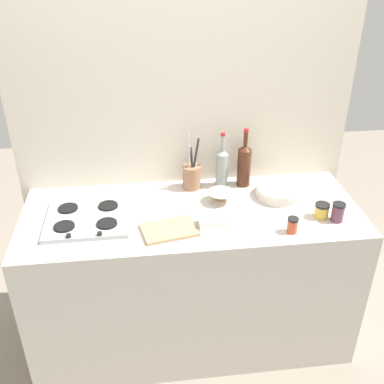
% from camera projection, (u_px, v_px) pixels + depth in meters
% --- Properties ---
extents(ground_plane, '(6.00, 6.00, 0.00)m').
position_uv_depth(ground_plane, '(192.00, 332.00, 2.88)').
color(ground_plane, gray).
rests_on(ground_plane, ground).
extents(counter_block, '(1.80, 0.70, 0.90)m').
position_uv_depth(counter_block, '(192.00, 277.00, 2.66)').
color(counter_block, beige).
rests_on(counter_block, ground).
extents(backsplash_panel, '(1.90, 0.06, 2.19)m').
position_uv_depth(backsplash_panel, '(184.00, 148.00, 2.66)').
color(backsplash_panel, beige).
rests_on(backsplash_panel, ground).
extents(stovetop_hob, '(0.42, 0.38, 0.04)m').
position_uv_depth(stovetop_hob, '(87.00, 218.00, 2.35)').
color(stovetop_hob, '#B2B2B7').
rests_on(stovetop_hob, counter_block).
extents(plate_stack, '(0.26, 0.26, 0.06)m').
position_uv_depth(plate_stack, '(279.00, 192.00, 2.55)').
color(plate_stack, silver).
rests_on(plate_stack, counter_block).
extents(wine_bottle_leftmost, '(0.07, 0.07, 0.33)m').
position_uv_depth(wine_bottle_leftmost, '(222.00, 167.00, 2.61)').
color(wine_bottle_leftmost, gray).
rests_on(wine_bottle_leftmost, counter_block).
extents(wine_bottle_mid_left, '(0.08, 0.08, 0.35)m').
position_uv_depth(wine_bottle_mid_left, '(244.00, 164.00, 2.62)').
color(wine_bottle_mid_left, '#472314').
rests_on(wine_bottle_mid_left, counter_block).
extents(mixing_bowl, '(0.15, 0.15, 0.06)m').
position_uv_depth(mixing_bowl, '(221.00, 196.00, 2.50)').
color(mixing_bowl, beige).
rests_on(mixing_bowl, counter_block).
extents(butter_dish, '(0.15, 0.10, 0.05)m').
position_uv_depth(butter_dish, '(213.00, 221.00, 2.30)').
color(butter_dish, white).
rests_on(butter_dish, counter_block).
extents(utensil_crock, '(0.10, 0.10, 0.33)m').
position_uv_depth(utensil_crock, '(192.00, 176.00, 2.62)').
color(utensil_crock, '#996B4C').
rests_on(utensil_crock, counter_block).
extents(condiment_jar_front, '(0.05, 0.05, 0.08)m').
position_uv_depth(condiment_jar_front, '(292.00, 225.00, 2.25)').
color(condiment_jar_front, '#C64C2D').
rests_on(condiment_jar_front, counter_block).
extents(condiment_jar_rear, '(0.08, 0.08, 0.08)m').
position_uv_depth(condiment_jar_rear, '(322.00, 211.00, 2.36)').
color(condiment_jar_rear, gold).
rests_on(condiment_jar_rear, counter_block).
extents(condiment_jar_spare, '(0.07, 0.07, 0.10)m').
position_uv_depth(condiment_jar_spare, '(338.00, 212.00, 2.33)').
color(condiment_jar_spare, '#66384C').
rests_on(condiment_jar_spare, counter_block).
extents(cutting_board, '(0.30, 0.23, 0.02)m').
position_uv_depth(cutting_board, '(169.00, 230.00, 2.27)').
color(cutting_board, tan).
rests_on(cutting_board, counter_block).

